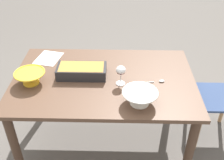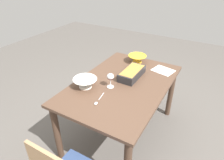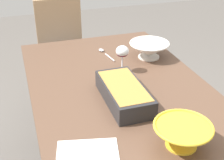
{
  "view_description": "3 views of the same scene",
  "coord_description": "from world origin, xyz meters",
  "px_view_note": "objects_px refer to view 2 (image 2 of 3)",
  "views": [
    {
      "loc": [
        0.11,
        -1.75,
        1.97
      ],
      "look_at": [
        0.07,
        -0.08,
        0.78
      ],
      "focal_mm": 43.45,
      "sensor_mm": 36.0,
      "label": 1
    },
    {
      "loc": [
        1.65,
        0.83,
        1.88
      ],
      "look_at": [
        0.07,
        -0.09,
        0.79
      ],
      "focal_mm": 32.09,
      "sensor_mm": 36.0,
      "label": 2
    },
    {
      "loc": [
        -1.4,
        0.49,
        1.57
      ],
      "look_at": [
        -0.01,
        0.04,
        0.78
      ],
      "focal_mm": 50.36,
      "sensor_mm": 36.0,
      "label": 3
    }
  ],
  "objects_px": {
    "serving_spoon": "(98,101)",
    "napkin": "(163,70)",
    "mixing_bowl": "(85,82)",
    "small_bowl": "(137,58)",
    "dining_table": "(122,91)",
    "wine_glass": "(110,77)",
    "casserole_dish": "(132,73)"
  },
  "relations": [
    {
      "from": "serving_spoon",
      "to": "mixing_bowl",
      "type": "bearing_deg",
      "value": -120.78
    },
    {
      "from": "wine_glass",
      "to": "casserole_dish",
      "type": "height_order",
      "value": "wine_glass"
    },
    {
      "from": "mixing_bowl",
      "to": "napkin",
      "type": "xyz_separation_m",
      "value": [
        -0.77,
        0.59,
        -0.05
      ]
    },
    {
      "from": "small_bowl",
      "to": "dining_table",
      "type": "bearing_deg",
      "value": 7.67
    },
    {
      "from": "casserole_dish",
      "to": "small_bowl",
      "type": "height_order",
      "value": "small_bowl"
    },
    {
      "from": "small_bowl",
      "to": "wine_glass",
      "type": "bearing_deg",
      "value": 0.39
    },
    {
      "from": "small_bowl",
      "to": "napkin",
      "type": "bearing_deg",
      "value": 81.85
    },
    {
      "from": "dining_table",
      "to": "wine_glass",
      "type": "bearing_deg",
      "value": -27.67
    },
    {
      "from": "wine_glass",
      "to": "casserole_dish",
      "type": "relative_size",
      "value": 0.41
    },
    {
      "from": "mixing_bowl",
      "to": "napkin",
      "type": "bearing_deg",
      "value": 142.37
    },
    {
      "from": "mixing_bowl",
      "to": "napkin",
      "type": "distance_m",
      "value": 0.97
    },
    {
      "from": "dining_table",
      "to": "serving_spoon",
      "type": "relative_size",
      "value": 6.87
    },
    {
      "from": "casserole_dish",
      "to": "napkin",
      "type": "xyz_separation_m",
      "value": [
        -0.33,
        0.26,
        -0.05
      ]
    },
    {
      "from": "casserole_dish",
      "to": "serving_spoon",
      "type": "distance_m",
      "value": 0.6
    },
    {
      "from": "serving_spoon",
      "to": "wine_glass",
      "type": "bearing_deg",
      "value": -174.72
    },
    {
      "from": "mixing_bowl",
      "to": "serving_spoon",
      "type": "distance_m",
      "value": 0.3
    },
    {
      "from": "wine_glass",
      "to": "napkin",
      "type": "xyz_separation_m",
      "value": [
        -0.64,
        0.36,
        -0.11
      ]
    },
    {
      "from": "wine_glass",
      "to": "napkin",
      "type": "distance_m",
      "value": 0.74
    },
    {
      "from": "mixing_bowl",
      "to": "napkin",
      "type": "height_order",
      "value": "mixing_bowl"
    },
    {
      "from": "wine_glass",
      "to": "serving_spoon",
      "type": "distance_m",
      "value": 0.3
    },
    {
      "from": "napkin",
      "to": "mixing_bowl",
      "type": "bearing_deg",
      "value": -37.63
    },
    {
      "from": "dining_table",
      "to": "small_bowl",
      "type": "xyz_separation_m",
      "value": [
        -0.56,
        -0.07,
        0.16
      ]
    },
    {
      "from": "dining_table",
      "to": "serving_spoon",
      "type": "bearing_deg",
      "value": -6.04
    },
    {
      "from": "casserole_dish",
      "to": "small_bowl",
      "type": "bearing_deg",
      "value": -164.52
    },
    {
      "from": "serving_spoon",
      "to": "napkin",
      "type": "xyz_separation_m",
      "value": [
        -0.92,
        0.34,
        -0.01
      ]
    },
    {
      "from": "mixing_bowl",
      "to": "small_bowl",
      "type": "height_order",
      "value": "mixing_bowl"
    },
    {
      "from": "wine_glass",
      "to": "mixing_bowl",
      "type": "height_order",
      "value": "wine_glass"
    },
    {
      "from": "dining_table",
      "to": "small_bowl",
      "type": "height_order",
      "value": "small_bowl"
    },
    {
      "from": "wine_glass",
      "to": "mixing_bowl",
      "type": "xyz_separation_m",
      "value": [
        0.13,
        -0.23,
        -0.06
      ]
    },
    {
      "from": "wine_glass",
      "to": "casserole_dish",
      "type": "bearing_deg",
      "value": 161.94
    },
    {
      "from": "wine_glass",
      "to": "small_bowl",
      "type": "bearing_deg",
      "value": -179.61
    },
    {
      "from": "serving_spoon",
      "to": "casserole_dish",
      "type": "bearing_deg",
      "value": 172.81
    }
  ]
}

